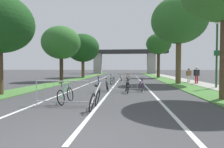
% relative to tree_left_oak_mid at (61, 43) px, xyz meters
% --- Properties ---
extents(ground_plane, '(300.00, 300.00, 0.00)m').
position_rel_tree_left_oak_mid_xyz_m(ground_plane, '(6.70, -17.42, -4.55)').
color(ground_plane, '#3D3D3F').
extents(grass_verge_left, '(2.17, 57.69, 0.05)m').
position_rel_tree_left_oak_mid_xyz_m(grass_verge_left, '(0.65, 6.18, -4.53)').
color(grass_verge_left, '#477A38').
rests_on(grass_verge_left, ground).
extents(grass_verge_right, '(2.17, 57.69, 0.05)m').
position_rel_tree_left_oak_mid_xyz_m(grass_verge_right, '(12.75, 6.18, -4.53)').
color(grass_verge_right, '#477A38').
rests_on(grass_verge_right, ground).
extents(sidewalk_path_right, '(2.09, 57.69, 0.08)m').
position_rel_tree_left_oak_mid_xyz_m(sidewalk_path_right, '(14.88, 6.18, -4.51)').
color(sidewalk_path_right, '#9E9B93').
rests_on(sidewalk_path_right, ground).
extents(lane_stripe_center, '(0.14, 33.38, 0.01)m').
position_rel_tree_left_oak_mid_xyz_m(lane_stripe_center, '(6.70, -0.73, -4.55)').
color(lane_stripe_center, silver).
rests_on(lane_stripe_center, ground).
extents(lane_stripe_right_lane, '(0.14, 33.38, 0.01)m').
position_rel_tree_left_oak_mid_xyz_m(lane_stripe_right_lane, '(9.43, -0.73, -4.55)').
color(lane_stripe_right_lane, silver).
rests_on(lane_stripe_right_lane, ground).
extents(lane_stripe_left_lane, '(0.14, 33.38, 0.01)m').
position_rel_tree_left_oak_mid_xyz_m(lane_stripe_left_lane, '(3.97, -0.73, -4.55)').
color(lane_stripe_left_lane, silver).
rests_on(lane_stripe_left_lane, ground).
extents(overpass_bridge, '(23.90, 3.32, 6.64)m').
position_rel_tree_left_oak_mid_xyz_m(overpass_bridge, '(6.70, 30.26, 0.19)').
color(overpass_bridge, '#2D2D30').
rests_on(overpass_bridge, ground).
extents(tree_left_oak_mid, '(4.54, 4.54, 6.50)m').
position_rel_tree_left_oak_mid_xyz_m(tree_left_oak_mid, '(0.00, 0.00, 0.00)').
color(tree_left_oak_mid, '#3D2D1E').
rests_on(tree_left_oak_mid, ground).
extents(tree_left_maple_mid, '(5.40, 5.40, 7.18)m').
position_rel_tree_left_oak_mid_xyz_m(tree_left_maple_mid, '(0.44, 8.48, 0.31)').
color(tree_left_maple_mid, brown).
rests_on(tree_left_maple_mid, ground).
extents(tree_right_cypress_far, '(5.31, 5.31, 8.47)m').
position_rel_tree_left_oak_mid_xyz_m(tree_right_cypress_far, '(12.80, -2.62, 1.63)').
color(tree_right_cypress_far, brown).
rests_on(tree_right_cypress_far, ground).
extents(tree_right_oak_near, '(3.95, 3.95, 7.12)m').
position_rel_tree_left_oak_mid_xyz_m(tree_right_oak_near, '(12.71, 8.71, 0.83)').
color(tree_right_oak_near, '#3D2D1E').
rests_on(tree_right_oak_near, ground).
extents(lamppost_with_sign, '(0.56, 0.32, 5.20)m').
position_rel_tree_left_oak_mid_xyz_m(lamppost_with_sign, '(14.68, -6.31, -1.46)').
color(lamppost_with_sign, '#1E4C23').
rests_on(lamppost_with_sign, ground).
extents(crowd_barrier_nearest, '(2.34, 0.47, 1.05)m').
position_rel_tree_left_oak_mid_xyz_m(crowd_barrier_nearest, '(5.22, -13.60, -4.03)').
color(crowd_barrier_nearest, '#ADADB2').
rests_on(crowd_barrier_nearest, ground).
extents(crowd_barrier_second, '(2.33, 0.45, 1.05)m').
position_rel_tree_left_oak_mid_xyz_m(crowd_barrier_second, '(7.78, -8.79, -4.03)').
color(crowd_barrier_second, '#ADADB2').
rests_on(crowd_barrier_second, ground).
extents(crowd_barrier_third, '(2.34, 0.46, 1.05)m').
position_rel_tree_left_oak_mid_xyz_m(crowd_barrier_third, '(6.43, -3.99, -4.03)').
color(crowd_barrier_third, '#ADADB2').
rests_on(crowd_barrier_third, ground).
extents(crowd_barrier_fourth, '(2.35, 0.56, 1.05)m').
position_rel_tree_left_oak_mid_xyz_m(crowd_barrier_fourth, '(7.97, 0.82, -4.03)').
color(crowd_barrier_fourth, '#ADADB2').
rests_on(crowd_barrier_fourth, ground).
extents(bicycle_red_0, '(0.59, 1.59, 0.90)m').
position_rel_tree_left_oak_mid_xyz_m(bicycle_red_0, '(5.02, -3.51, -4.19)').
color(bicycle_red_0, black).
rests_on(bicycle_red_0, ground).
extents(bicycle_teal_1, '(0.50, 1.76, 1.00)m').
position_rel_tree_left_oak_mid_xyz_m(bicycle_teal_1, '(6.40, -3.53, -4.17)').
color(bicycle_teal_1, black).
rests_on(bicycle_teal_1, ground).
extents(bicycle_purple_2, '(0.54, 1.71, 1.00)m').
position_rel_tree_left_oak_mid_xyz_m(bicycle_purple_2, '(8.83, -8.28, -4.18)').
color(bicycle_purple_2, black).
rests_on(bicycle_purple_2, ground).
extents(bicycle_white_3, '(0.48, 1.71, 1.03)m').
position_rel_tree_left_oak_mid_xyz_m(bicycle_white_3, '(6.68, -14.08, -4.17)').
color(bicycle_white_3, black).
rests_on(bicycle_white_3, ground).
extents(bicycle_silver_4, '(0.64, 1.63, 1.00)m').
position_rel_tree_left_oak_mid_xyz_m(bicycle_silver_4, '(6.45, -8.33, -4.18)').
color(bicycle_silver_4, black).
rests_on(bicycle_silver_4, ground).
extents(bicycle_blue_5, '(0.47, 1.75, 0.99)m').
position_rel_tree_left_oak_mid_xyz_m(bicycle_blue_5, '(6.07, -9.39, -4.16)').
color(bicycle_blue_5, black).
rests_on(bicycle_blue_5, ground).
extents(bicycle_black_6, '(0.46, 1.65, 1.02)m').
position_rel_tree_left_oak_mid_xyz_m(bicycle_black_6, '(7.88, -9.27, -4.17)').
color(bicycle_black_6, black).
rests_on(bicycle_black_6, ground).
extents(bicycle_yellow_7, '(0.53, 1.60, 0.97)m').
position_rel_tree_left_oak_mid_xyz_m(bicycle_yellow_7, '(7.02, 1.26, -4.19)').
color(bicycle_yellow_7, black).
rests_on(bicycle_yellow_7, ground).
extents(bicycle_green_8, '(0.50, 1.64, 0.97)m').
position_rel_tree_left_oak_mid_xyz_m(bicycle_green_8, '(5.16, -13.06, -4.18)').
color(bicycle_green_8, black).
rests_on(bicycle_green_8, ground).
extents(bicycle_orange_9, '(0.55, 1.67, 0.93)m').
position_rel_tree_left_oak_mid_xyz_m(bicycle_orange_9, '(7.83, 1.40, -4.18)').
color(bicycle_orange_9, black).
rests_on(bicycle_orange_9, ground).
extents(pedestrian_pushing_bike, '(0.56, 0.30, 1.54)m').
position_rel_tree_left_oak_mid_xyz_m(pedestrian_pushing_bike, '(14.26, -1.20, -3.62)').
color(pedestrian_pushing_bike, beige).
rests_on(pedestrian_pushing_bike, ground).
extents(pedestrian_with_backpack, '(0.60, 0.35, 1.67)m').
position_rel_tree_left_oak_mid_xyz_m(pedestrian_with_backpack, '(14.50, -2.72, -3.53)').
color(pedestrian_with_backpack, '#B21E1E').
rests_on(pedestrian_with_backpack, ground).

